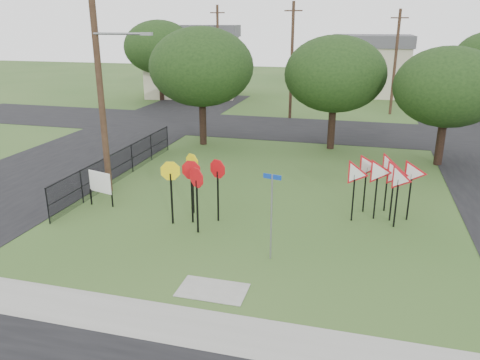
% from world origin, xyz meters
% --- Properties ---
extents(ground, '(140.00, 140.00, 0.00)m').
position_xyz_m(ground, '(0.00, 0.00, 0.00)').
color(ground, '#2E4F1D').
extents(sidewalk, '(30.00, 1.60, 0.02)m').
position_xyz_m(sidewalk, '(0.00, -4.20, 0.01)').
color(sidewalk, gray).
rests_on(sidewalk, ground).
extents(planting_strip, '(30.00, 0.80, 0.02)m').
position_xyz_m(planting_strip, '(0.00, -5.40, 0.01)').
color(planting_strip, '#2E4F1D').
rests_on(planting_strip, ground).
extents(street_left, '(8.00, 50.00, 0.02)m').
position_xyz_m(street_left, '(-12.00, 10.00, 0.01)').
color(street_left, black).
rests_on(street_left, ground).
extents(street_far, '(60.00, 8.00, 0.02)m').
position_xyz_m(street_far, '(0.00, 20.00, 0.01)').
color(street_far, black).
rests_on(street_far, ground).
extents(curb_pad, '(2.00, 1.20, 0.02)m').
position_xyz_m(curb_pad, '(0.00, -2.40, 0.01)').
color(curb_pad, gray).
rests_on(curb_pad, ground).
extents(street_name_sign, '(0.60, 0.14, 2.94)m').
position_xyz_m(street_name_sign, '(1.24, -0.03, 1.69)').
color(street_name_sign, gray).
rests_on(street_name_sign, ground).
extents(stop_sign_cluster, '(2.37, 2.17, 2.53)m').
position_xyz_m(stop_sign_cluster, '(-2.20, 2.14, 1.87)').
color(stop_sign_cluster, black).
rests_on(stop_sign_cluster, ground).
extents(yield_sign_cluster, '(3.18, 2.28, 2.51)m').
position_xyz_m(yield_sign_cluster, '(4.82, 4.41, 1.84)').
color(yield_sign_cluster, black).
rests_on(yield_sign_cluster, ground).
extents(info_board, '(1.18, 0.37, 1.51)m').
position_xyz_m(info_board, '(-6.66, 2.75, 1.01)').
color(info_board, black).
rests_on(info_board, ground).
extents(utility_pole_main, '(3.55, 0.33, 10.00)m').
position_xyz_m(utility_pole_main, '(-7.24, 4.50, 5.21)').
color(utility_pole_main, '#442E1F').
rests_on(utility_pole_main, ground).
extents(far_pole_a, '(1.40, 0.24, 9.00)m').
position_xyz_m(far_pole_a, '(-2.00, 24.00, 4.60)').
color(far_pole_a, '#442E1F').
rests_on(far_pole_a, ground).
extents(far_pole_b, '(1.40, 0.24, 8.50)m').
position_xyz_m(far_pole_b, '(6.00, 28.00, 4.35)').
color(far_pole_b, '#442E1F').
rests_on(far_pole_b, ground).
extents(far_pole_c, '(1.40, 0.24, 9.00)m').
position_xyz_m(far_pole_c, '(-10.00, 30.00, 4.60)').
color(far_pole_c, '#442E1F').
rests_on(far_pole_c, ground).
extents(fence_run, '(0.05, 11.55, 1.50)m').
position_xyz_m(fence_run, '(-7.60, 6.25, 0.78)').
color(fence_run, black).
rests_on(fence_run, ground).
extents(house_left, '(10.58, 8.88, 7.20)m').
position_xyz_m(house_left, '(-14.00, 34.00, 3.65)').
color(house_left, beige).
rests_on(house_left, ground).
extents(house_mid, '(8.40, 8.40, 6.20)m').
position_xyz_m(house_mid, '(4.00, 40.00, 3.15)').
color(house_mid, beige).
rests_on(house_mid, ground).
extents(tree_near_left, '(6.40, 6.40, 7.27)m').
position_xyz_m(tree_near_left, '(-6.00, 14.00, 4.86)').
color(tree_near_left, black).
rests_on(tree_near_left, ground).
extents(tree_near_mid, '(6.00, 6.00, 6.80)m').
position_xyz_m(tree_near_mid, '(2.00, 15.00, 4.54)').
color(tree_near_mid, black).
rests_on(tree_near_mid, ground).
extents(tree_near_right, '(5.60, 5.60, 6.33)m').
position_xyz_m(tree_near_right, '(8.00, 13.00, 4.22)').
color(tree_near_right, black).
rests_on(tree_near_right, ground).
extents(tree_far_left, '(6.80, 6.80, 7.73)m').
position_xyz_m(tree_far_left, '(-16.00, 30.00, 5.17)').
color(tree_far_left, black).
rests_on(tree_far_left, ground).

